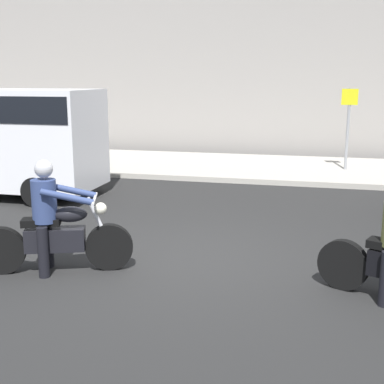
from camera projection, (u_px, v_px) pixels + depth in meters
ground_plane at (188, 258)px, 7.89m from camera, size 80.00×80.00×0.00m
sidewalk_slab at (253, 167)px, 15.47m from camera, size 40.00×4.40×0.14m
motorcycle_with_rider_denim_blue at (54, 227)px, 7.21m from camera, size 2.07×0.95×1.61m
street_sign_post at (348, 120)px, 14.43m from camera, size 0.44×0.08×2.28m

